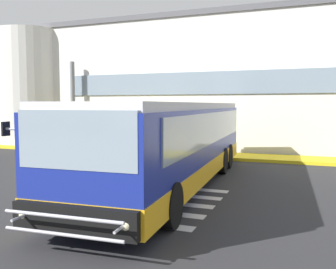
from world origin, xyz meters
TOP-DOWN VIEW (x-y plane):
  - ground_plane at (0.00, 0.00)m, footprint 80.00×90.00m
  - bay_paint_stripes at (2.00, -4.20)m, footprint 4.40×3.96m
  - terminal_building at (-0.69, 11.64)m, footprint 24.29×13.80m
  - boarding_curb at (0.00, 4.80)m, footprint 26.49×2.00m
  - entry_support_column at (-6.78, 5.40)m, footprint 0.28×0.28m
  - bus_main_foreground at (2.33, -2.17)m, footprint 3.15×12.22m
  - passenger_near_column at (-5.98, 4.76)m, footprint 0.50×0.40m
  - passenger_by_doorway at (-4.76, 4.62)m, footprint 0.54×0.48m
  - safety_bollard_yellow at (-0.63, 3.60)m, footprint 0.18×0.18m

SIDE VIEW (x-z plane):
  - ground_plane at x=0.00m, z-range -0.02..0.00m
  - bay_paint_stripes at x=2.00m, z-range 0.00..0.01m
  - boarding_curb at x=0.00m, z-range 0.00..0.15m
  - safety_bollard_yellow at x=-0.63m, z-range 0.00..0.90m
  - passenger_near_column at x=-5.98m, z-range 0.24..1.92m
  - passenger_by_doorway at x=-4.76m, z-range 0.28..1.95m
  - bus_main_foreground at x=2.33m, z-range -0.01..2.69m
  - entry_support_column at x=-6.78m, z-range 0.15..5.19m
  - terminal_building at x=-0.69m, z-range -0.01..7.70m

